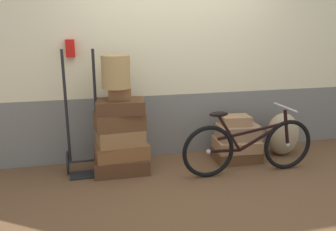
{
  "coord_description": "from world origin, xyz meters",
  "views": [
    {
      "loc": [
        -1.14,
        -3.34,
        1.62
      ],
      "look_at": [
        -0.22,
        0.26,
        0.66
      ],
      "focal_mm": 35.91,
      "sensor_mm": 36.0,
      "label": 1
    }
  ],
  "objects": [
    {
      "name": "suitcase_4",
      "position": [
        -0.75,
        0.34,
        0.78
      ],
      "size": [
        0.56,
        0.43,
        0.15
      ],
      "primitive_type": "cube",
      "rotation": [
        0.0,
        0.0,
        -0.1
      ],
      "color": "#4C2D19",
      "rests_on": "suitcase_3"
    },
    {
      "name": "bicycle",
      "position": [
        0.65,
        -0.06,
        0.33
      ],
      "size": [
        1.59,
        0.46,
        0.77
      ],
      "color": "black",
      "rests_on": "ground"
    },
    {
      "name": "suitcase_7",
      "position": [
        0.7,
        0.34,
        0.21
      ],
      "size": [
        0.58,
        0.48,
        0.14
      ],
      "primitive_type": "cube",
      "rotation": [
        0.0,
        0.0,
        -0.11
      ],
      "color": "#9E754C",
      "rests_on": "suitcase_6"
    },
    {
      "name": "suitcase_8",
      "position": [
        0.72,
        0.36,
        0.37
      ],
      "size": [
        0.54,
        0.38,
        0.18
      ],
      "primitive_type": "cube",
      "rotation": [
        0.0,
        0.0,
        -0.08
      ],
      "color": "#937051",
      "rests_on": "suitcase_7"
    },
    {
      "name": "suitcase_2",
      "position": [
        -0.76,
        0.33,
        0.43
      ],
      "size": [
        0.55,
        0.41,
        0.18
      ],
      "primitive_type": "cube",
      "rotation": [
        0.0,
        0.0,
        0.1
      ],
      "color": "olive",
      "rests_on": "suitcase_1"
    },
    {
      "name": "burlap_sack",
      "position": [
        1.37,
        0.38,
        0.28
      ],
      "size": [
        0.43,
        0.36,
        0.56
      ],
      "primitive_type": "ellipsoid",
      "color": "#9E8966",
      "rests_on": "ground"
    },
    {
      "name": "suitcase_9",
      "position": [
        0.69,
        0.38,
        0.51
      ],
      "size": [
        0.38,
        0.28,
        0.12
      ],
      "primitive_type": "cube",
      "rotation": [
        0.0,
        0.0,
        -0.1
      ],
      "color": "#9E754C",
      "rests_on": "suitcase_8"
    },
    {
      "name": "suitcase_6",
      "position": [
        0.7,
        0.34,
        0.07
      ],
      "size": [
        0.57,
        0.42,
        0.14
      ],
      "primitive_type": "cube",
      "rotation": [
        0.0,
        0.0,
        -0.04
      ],
      "color": "brown",
      "rests_on": "ground"
    },
    {
      "name": "luggage_trolley",
      "position": [
        -1.17,
        0.42,
        0.35
      ],
      "size": [
        0.4,
        0.35,
        1.42
      ],
      "color": "black",
      "rests_on": "ground"
    },
    {
      "name": "station_building",
      "position": [
        0.01,
        0.85,
        1.38
      ],
      "size": [
        7.3,
        0.74,
        2.75
      ],
      "color": "slate",
      "rests_on": "ground"
    },
    {
      "name": "suitcase_3",
      "position": [
        -0.76,
        0.33,
        0.62
      ],
      "size": [
        0.57,
        0.39,
        0.19
      ],
      "primitive_type": "cube",
      "rotation": [
        0.0,
        0.0,
        0.08
      ],
      "color": "brown",
      "rests_on": "suitcase_2"
    },
    {
      "name": "wicker_basket",
      "position": [
        -0.78,
        0.36,
        1.17
      ],
      "size": [
        0.31,
        0.31,
        0.36
      ],
      "primitive_type": "cylinder",
      "color": "#A8844C",
      "rests_on": "suitcase_5"
    },
    {
      "name": "suitcase_5",
      "position": [
        -0.75,
        0.38,
        0.92
      ],
      "size": [
        0.26,
        0.21,
        0.13
      ],
      "primitive_type": "cube",
      "rotation": [
        0.0,
        0.0,
        -0.08
      ],
      "color": "brown",
      "rests_on": "suitcase_4"
    },
    {
      "name": "suitcase_0",
      "position": [
        -0.76,
        0.35,
        0.09
      ],
      "size": [
        0.64,
        0.46,
        0.17
      ],
      "primitive_type": "cube",
      "rotation": [
        0.0,
        0.0,
        -0.04
      ],
      "color": "#4C2D19",
      "rests_on": "ground"
    },
    {
      "name": "suitcase_1",
      "position": [
        -0.75,
        0.36,
        0.26
      ],
      "size": [
        0.61,
        0.44,
        0.17
      ],
      "primitive_type": "cube",
      "rotation": [
        0.0,
        0.0,
        0.05
      ],
      "color": "brown",
      "rests_on": "suitcase_0"
    },
    {
      "name": "ground",
      "position": [
        0.0,
        0.0,
        -0.03
      ],
      "size": [
        9.3,
        5.2,
        0.06
      ],
      "primitive_type": "cube",
      "color": "brown"
    }
  ]
}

